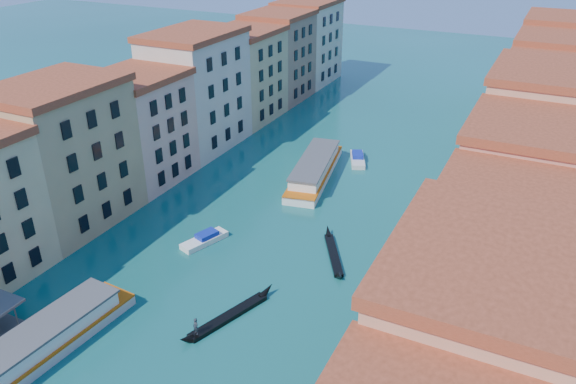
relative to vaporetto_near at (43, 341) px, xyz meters
name	(u,v)px	position (x,y,z in m)	size (l,w,h in m)	color
left_bank_palazzos	(176,105)	(-17.01, 46.68, 8.33)	(12.80, 128.40, 21.00)	#C2B286
right_bank_palazzos	(525,161)	(38.99, 47.00, 8.37)	(12.80, 128.40, 21.00)	#A4553D
quay	(454,210)	(30.99, 47.00, -0.87)	(4.00, 140.00, 1.00)	gray
mooring_poles_right	(348,361)	(28.09, 10.80, -0.07)	(1.44, 54.24, 3.20)	brown
vaporetto_near	(43,341)	(0.00, 0.00, 0.00)	(6.21, 20.80, 3.05)	silver
vaporetto_far	(315,169)	(7.78, 49.49, 0.10)	(8.92, 22.53, 3.27)	white
gondola_fore	(228,315)	(13.78, 12.44, -0.92)	(5.31, 12.99, 2.67)	black
gondola_far	(333,253)	(19.33, 28.91, -1.02)	(6.96, 11.10, 1.74)	black
motorboat_mid	(205,239)	(2.88, 24.34, -0.84)	(4.10, 6.93, 1.37)	white
motorboat_far	(357,158)	(12.00, 58.55, -0.80)	(4.82, 7.42, 1.47)	silver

